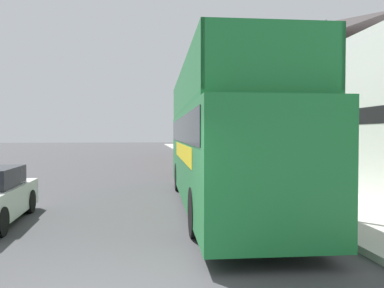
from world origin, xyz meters
The scene contains 8 objects.
ground_plane centered at (0.00, 21.00, 0.00)m, with size 144.00×144.00×0.00m, color #3D3D3F.
sidewalk centered at (6.26, 18.00, 0.07)m, with size 3.29×108.00×0.14m.
brick_terrace_rear centered at (10.91, 25.61, 5.30)m, with size 6.00×23.48×10.60m.
tour_bus centered at (2.99, 6.21, 1.84)m, with size 2.80×11.05×4.08m.
parked_car_ahead_of_bus centered at (3.45, 14.73, 0.64)m, with size 1.88×4.43×1.35m.
lamp_post_nearest centered at (5.14, 3.89, 3.49)m, with size 0.35×0.35×4.88m.
lamp_post_second centered at (5.16, 11.29, 3.36)m, with size 0.35×0.35×4.66m.
lamp_post_third centered at (5.18, 18.69, 3.45)m, with size 0.35×0.35×4.82m.
Camera 1 is at (0.70, -4.91, 2.20)m, focal length 35.00 mm.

